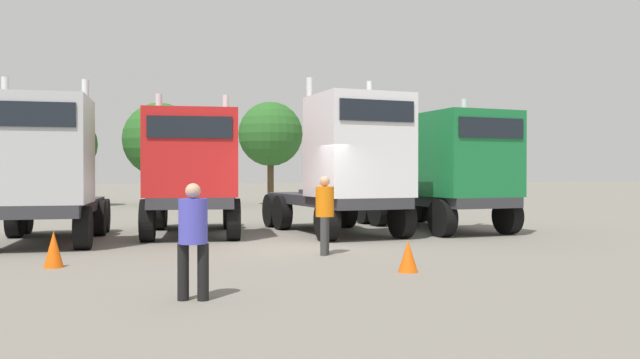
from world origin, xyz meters
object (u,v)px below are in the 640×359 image
(semi_truck_white, at_px, (349,165))
(semi_truck_red, at_px, (192,171))
(traffic_cone_mid, at_px, (408,256))
(traffic_cone_near, at_px, (54,249))
(semi_truck_green, at_px, (452,170))
(visitor_in_hivis, at_px, (325,209))
(semi_truck_silver, at_px, (41,170))
(visitor_with_camera, at_px, (193,233))

(semi_truck_white, bearing_deg, semi_truck_red, -108.94)
(semi_truck_white, distance_m, traffic_cone_mid, 6.85)
(semi_truck_red, xyz_separation_m, traffic_cone_near, (-3.21, -5.08, -1.48))
(semi_truck_red, distance_m, semi_truck_green, 7.70)
(semi_truck_green, bearing_deg, visitor_in_hivis, -57.22)
(semi_truck_red, bearing_deg, visitor_in_hivis, 33.24)
(traffic_cone_near, bearing_deg, semi_truck_red, 57.67)
(traffic_cone_near, relative_size, traffic_cone_mid, 1.20)
(semi_truck_green, relative_size, visitor_in_hivis, 3.75)
(semi_truck_red, bearing_deg, semi_truck_silver, -64.83)
(traffic_cone_near, xyz_separation_m, traffic_cone_mid, (6.06, -2.62, -0.06))
(semi_truck_green, distance_m, visitor_in_hivis, 6.71)
(semi_truck_red, distance_m, visitor_in_hivis, 5.45)
(semi_truck_silver, distance_m, visitor_with_camera, 8.42)
(semi_truck_white, bearing_deg, semi_truck_green, 90.34)
(semi_truck_white, distance_m, visitor_with_camera, 9.55)
(visitor_with_camera, distance_m, traffic_cone_mid, 4.25)
(semi_truck_red, bearing_deg, visitor_with_camera, 1.66)
(visitor_with_camera, bearing_deg, semi_truck_silver, -140.35)
(semi_truck_silver, xyz_separation_m, semi_truck_green, (11.41, 0.11, 0.01))
(semi_truck_red, xyz_separation_m, semi_truck_green, (7.63, -1.01, 0.04))
(semi_truck_silver, distance_m, traffic_cone_near, 4.28)
(semi_truck_silver, relative_size, semi_truck_green, 0.92)
(semi_truck_white, distance_m, visitor_in_hivis, 4.31)
(traffic_cone_near, bearing_deg, visitor_with_camera, -62.34)
(semi_truck_silver, bearing_deg, semi_truck_green, 95.88)
(semi_truck_white, relative_size, traffic_cone_mid, 10.93)
(semi_truck_red, bearing_deg, semi_truck_white, 82.77)
(semi_truck_white, height_order, semi_truck_green, semi_truck_white)
(semi_truck_silver, height_order, semi_truck_white, semi_truck_white)
(visitor_with_camera, xyz_separation_m, traffic_cone_near, (-2.09, 3.98, -0.60))
(semi_truck_white, height_order, traffic_cone_mid, semi_truck_white)
(visitor_in_hivis, xyz_separation_m, traffic_cone_near, (-5.44, -0.17, -0.65))
(semi_truck_green, distance_m, traffic_cone_near, 11.68)
(semi_truck_green, height_order, visitor_in_hivis, semi_truck_green)
(semi_truck_red, bearing_deg, traffic_cone_mid, 29.08)
(semi_truck_silver, height_order, visitor_with_camera, semi_truck_silver)
(visitor_in_hivis, height_order, traffic_cone_near, visitor_in_hivis)
(traffic_cone_mid, bearing_deg, semi_truck_red, 110.33)
(semi_truck_red, bearing_deg, traffic_cone_near, -23.57)
(visitor_in_hivis, bearing_deg, semi_truck_white, 88.03)
(visitor_with_camera, distance_m, traffic_cone_near, 4.53)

